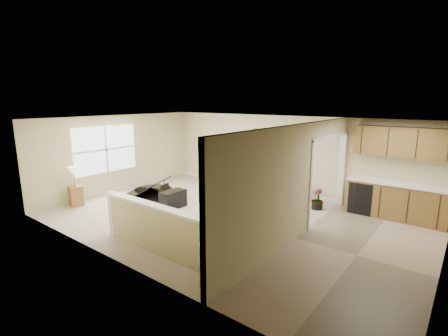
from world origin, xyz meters
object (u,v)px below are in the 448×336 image
Objects in this scene: piano_bench at (173,199)px; loveseat at (280,186)px; piano at (151,179)px; accent_table at (251,178)px; lamp_stand at (75,189)px; small_plant at (317,200)px; palm_plant at (223,170)px.

loveseat is at bearing 56.30° from piano_bench.
piano reaches higher than accent_table.
piano_bench is 3.36m from loveseat.
accent_table is at bearing 54.93° from lamp_stand.
loveseat is (1.86, 2.80, 0.08)m from piano_bench.
small_plant is at bearing -24.80° from loveseat.
lamp_stand is (-2.11, -4.15, -0.13)m from palm_plant.
piano_bench is 2.62m from palm_plant.
piano_bench is at bearing -143.70° from small_plant.
piano_bench is 1.11× the size of accent_table.
small_plant is at bearing 36.30° from piano_bench.
piano_bench is at bearing -131.65° from loveseat.
piano reaches higher than lamp_stand.
piano is 4.98m from small_plant.
palm_plant is at bearing 95.50° from piano_bench.
piano reaches higher than piano_bench.
palm_plant is (-0.99, -0.27, 0.18)m from accent_table.
piano is 1.34m from piano_bench.
palm_plant reaches higher than small_plant.
lamp_stand is at bearing -125.07° from accent_table.
small_plant is 0.51× the size of lamp_stand.
palm_plant is at bearing 177.74° from loveseat.
accent_table is 2.55m from small_plant.
piano_bench is 1.27× the size of small_plant.
palm_plant is at bearing 43.71° from piano.
loveseat is 1.13m from accent_table.
piano is 1.24× the size of loveseat.
piano_bench is at bearing -84.50° from palm_plant.
piano reaches higher than palm_plant.
accent_table is at bearing 75.44° from piano_bench.
accent_table is 0.47× the size of palm_plant.
loveseat is 2.79× the size of small_plant.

